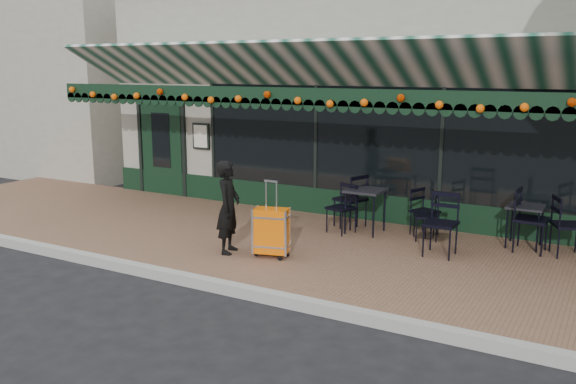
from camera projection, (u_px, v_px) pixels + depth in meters
The scene contains 16 objects.
ground at pixel (247, 295), 7.98m from camera, with size 80.00×80.00×0.00m, color black.
sidewalk at pixel (315, 250), 9.67m from camera, with size 18.00×4.00×0.15m, color brown.
curb at pixel (243, 291), 7.90m from camera, with size 18.00×0.16×0.15m, color #9E9E99.
restaurant_building at pixel (429, 96), 14.21m from camera, with size 12.00×9.60×4.50m.
neighbor_building_left at pixel (53, 83), 20.57m from camera, with size 12.00×8.00×4.80m, color #A39F8F.
woman at pixel (228, 207), 9.18m from camera, with size 0.52×0.34×1.42m, color black.
suitcase at pixel (271, 232), 9.02m from camera, with size 0.56×0.40×1.15m.
cafe_table_a at pixel (526, 210), 9.48m from camera, with size 0.54×0.54×0.67m.
cafe_table_b at pixel (365, 194), 10.30m from camera, with size 0.61×0.61×0.75m.
chair_a_left at pixel (426, 216), 9.93m from camera, with size 0.39×0.39×0.78m, color black, non-canonical shape.
chair_a_right at pixel (531, 220), 9.26m from camera, with size 0.49×0.49×0.98m, color black, non-canonical shape.
chair_a_front at pixel (441, 225), 9.07m from camera, with size 0.48×0.48×0.96m, color black, non-canonical shape.
chair_a_extra at pixel (569, 226), 9.06m from camera, with size 0.46×0.46×0.92m, color black, non-canonical shape.
chair_b_left at pixel (350, 200), 10.74m from camera, with size 0.48×0.48×0.96m, color black, non-canonical shape.
chair_b_right at pixel (425, 212), 10.20m from camera, with size 0.40×0.40×0.79m, color black, non-canonical shape.
chair_b_front at pixel (341, 209), 10.33m from camera, with size 0.42×0.42×0.84m, color black, non-canonical shape.
Camera 1 is at (4.17, -6.31, 2.93)m, focal length 38.00 mm.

